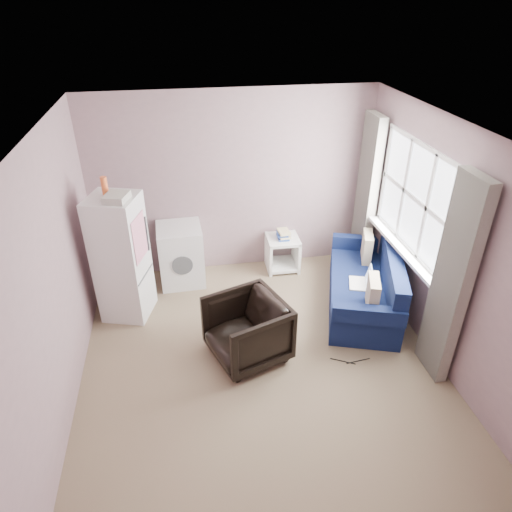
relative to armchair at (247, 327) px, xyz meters
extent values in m
cube|color=#867157|center=(0.13, -0.15, -0.40)|extent=(3.80, 4.20, 0.02)
cube|color=silver|center=(0.13, -0.15, 2.12)|extent=(3.80, 4.20, 0.02)
cube|color=gray|center=(0.13, 1.96, 0.86)|extent=(3.80, 0.02, 2.50)
cube|color=gray|center=(0.13, -2.26, 0.86)|extent=(3.80, 0.02, 2.50)
cube|color=gray|center=(-1.78, -0.15, 0.86)|extent=(0.02, 4.20, 2.50)
cube|color=gray|center=(2.04, -0.15, 0.86)|extent=(0.02, 4.20, 2.50)
cube|color=white|center=(2.01, 0.55, 1.11)|extent=(0.01, 1.60, 1.20)
imported|color=black|center=(0.00, 0.00, 0.00)|extent=(0.93, 0.96, 0.78)
cube|color=silver|center=(-1.33, 1.04, 0.39)|extent=(0.67, 0.67, 1.56)
cube|color=#4B4F52|center=(-1.07, 0.96, 0.19)|extent=(0.15, 0.48, 0.02)
cube|color=#4B4F52|center=(-1.01, 1.15, 0.63)|extent=(0.02, 0.03, 0.45)
cube|color=white|center=(-1.08, 0.93, 0.70)|extent=(0.11, 0.36, 0.53)
cylinder|color=orange|center=(-1.39, 1.10, 1.28)|extent=(0.09, 0.09, 0.21)
cube|color=#B5B4AB|center=(-1.26, 0.92, 1.21)|extent=(0.30, 0.32, 0.08)
cube|color=silver|center=(-0.65, 1.65, 0.02)|extent=(0.60, 0.60, 0.82)
cube|color=#4B4F52|center=(-0.65, 1.63, 0.40)|extent=(0.56, 0.54, 0.05)
cylinder|color=#4B4F52|center=(-0.64, 1.35, 0.03)|extent=(0.27, 0.03, 0.27)
cube|color=white|center=(0.78, 1.72, 0.08)|extent=(0.46, 0.46, 0.04)
cube|color=white|center=(0.78, 1.72, -0.33)|extent=(0.46, 0.46, 0.04)
cube|color=white|center=(0.58, 1.73, -0.14)|extent=(0.05, 0.45, 0.50)
cube|color=white|center=(0.99, 1.72, -0.14)|extent=(0.05, 0.45, 0.50)
cube|color=#234495|center=(0.78, 1.72, 0.12)|extent=(0.15, 0.22, 0.03)
cube|color=beige|center=(0.80, 1.72, 0.15)|extent=(0.16, 0.23, 0.03)
cube|color=#234495|center=(0.77, 1.73, 0.18)|extent=(0.17, 0.23, 0.03)
cube|color=beige|center=(0.79, 1.72, 0.21)|extent=(0.17, 0.23, 0.03)
cube|color=#101E4D|center=(1.59, 0.66, -0.20)|extent=(1.29, 1.86, 0.38)
cube|color=#101E4D|center=(1.88, 0.56, 0.19)|extent=(0.70, 1.66, 0.41)
cube|color=#101E4D|center=(1.33, -0.11, 0.08)|extent=(0.80, 0.38, 0.19)
cube|color=#101E4D|center=(1.84, 1.44, 0.08)|extent=(0.80, 0.38, 0.19)
cube|color=beige|center=(1.46, 0.13, 0.17)|extent=(0.23, 0.39, 0.38)
cube|color=beige|center=(1.80, 1.17, 0.17)|extent=(0.23, 0.39, 0.38)
cube|color=white|center=(1.48, 0.60, 0.00)|extent=(0.30, 0.36, 0.02)
cube|color=silver|center=(1.60, 0.56, 0.10)|extent=(0.15, 0.31, 0.21)
cube|color=white|center=(1.95, 0.55, 0.48)|extent=(0.14, 1.70, 0.04)
cube|color=white|center=(2.00, 0.55, 0.51)|extent=(0.02, 1.68, 0.05)
cube|color=white|center=(2.00, 0.55, 1.11)|extent=(0.02, 1.68, 0.05)
cube|color=white|center=(2.00, 0.55, 1.71)|extent=(0.02, 1.68, 0.05)
cube|color=white|center=(2.00, -0.25, 1.11)|extent=(0.02, 0.05, 1.20)
cube|color=white|center=(2.00, 0.29, 1.11)|extent=(0.02, 0.05, 1.20)
cube|color=white|center=(2.00, 0.82, 1.11)|extent=(0.02, 0.05, 1.20)
cube|color=white|center=(2.00, 1.35, 1.11)|extent=(0.02, 0.05, 1.20)
cube|color=beige|center=(1.91, -0.53, 0.71)|extent=(0.12, 0.46, 2.18)
cube|color=beige|center=(1.91, 1.63, 0.71)|extent=(0.12, 0.46, 2.18)
cylinder|color=black|center=(1.18, -0.31, -0.38)|extent=(0.28, 0.04, 0.01)
cylinder|color=black|center=(1.01, -0.29, -0.38)|extent=(0.25, 0.14, 0.01)
camera|label=1|loc=(-0.56, -3.78, 3.15)|focal=32.00mm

